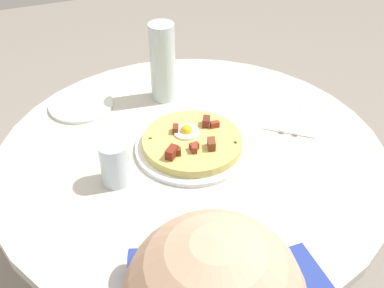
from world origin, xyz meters
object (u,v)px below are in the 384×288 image
Objects in this scene: breakfast_pizza at (192,142)px; bread_plate at (81,105)px; knife at (300,116)px; dining_table at (192,198)px; water_glass at (115,163)px; pizza_plate at (192,147)px; water_bottle at (163,63)px; fork at (287,114)px.

bread_plate is at bearing -52.86° from breakfast_pizza.
breakfast_pizza is at bearing -47.15° from knife.
dining_table is 0.38m from knife.
bread_plate is 0.35m from water_glass.
breakfast_pizza is at bearing -123.57° from dining_table.
water_glass is at bearing 92.97° from bread_plate.
pizza_plate is 0.33m from knife.
bread_plate is at bearing -87.03° from water_glass.
water_bottle is at bearing -93.48° from dining_table.
fork is 0.38m from water_bottle.
pizza_plate is 1.62× the size of knife.
water_glass reaches higher than bread_plate.
breakfast_pizza is at bearing 87.48° from water_bottle.
pizza_plate is 0.22m from water_glass.
water_bottle is at bearing -87.33° from fork.
knife is (-0.33, -0.02, 0.00)m from pizza_plate.
breakfast_pizza is 1.10× the size of water_bottle.
pizza_plate is at bearing -42.56° from fork.
dining_table is 0.36m from fork.
water_bottle is (-0.01, -0.26, 0.09)m from breakfast_pizza.
fork is (-0.30, -0.04, -0.02)m from breakfast_pizza.
bread_plate is at bearing -76.59° from fork.
fork is at bearing -170.55° from dining_table.
pizza_plate is 1.62× the size of fork.
dining_table is at bearing 125.91° from bread_plate.
fork is at bearing 143.50° from water_bottle.
dining_table is 0.17m from pizza_plate.
water_glass reaches higher than fork.
water_glass is (0.51, 0.09, 0.05)m from fork.
bread_plate is 0.79× the size of water_bottle.
fork is 1.66× the size of water_glass.
knife is at bearing -176.32° from pizza_plate.
dining_table is at bearing 53.65° from pizza_plate.
breakfast_pizza is at bearing -42.56° from fork.
fork is at bearing -171.73° from pizza_plate.
water_bottle is at bearing -92.52° from breakfast_pizza.
water_glass is at bearing 12.53° from pizza_plate.
breakfast_pizza is 1.41× the size of fork.
water_glass reaches higher than pizza_plate.
pizza_plate reaches higher than fork.
bread_plate is at bearing -77.36° from knife.
pizza_plate is 0.31m from fork.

